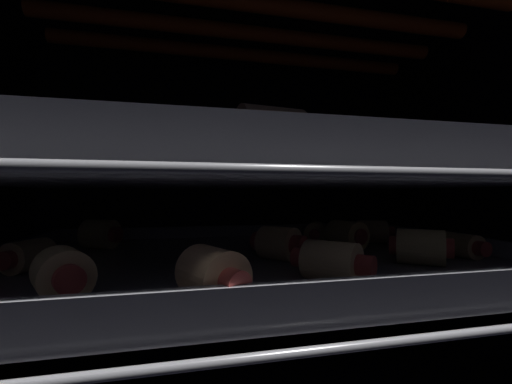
% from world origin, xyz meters
% --- Properties ---
extents(oven_wall_back, '(0.59, 0.01, 0.41)m').
position_xyz_m(oven_wall_back, '(0.00, 0.22, 0.20)').
color(oven_wall_back, black).
rests_on(oven_wall_back, ground_plane).
extents(oven_wall_right, '(0.01, 0.42, 0.41)m').
position_xyz_m(oven_wall_right, '(0.29, 0.00, 0.20)').
color(oven_wall_right, black).
rests_on(oven_wall_right, ground_plane).
extents(heating_element, '(0.45, 0.19, 0.02)m').
position_xyz_m(heating_element, '(0.00, 0.00, 0.38)').
color(heating_element, '#F25919').
extents(oven_rack_lower, '(0.53, 0.41, 0.01)m').
position_xyz_m(oven_rack_lower, '(0.00, -0.00, 0.12)').
color(oven_rack_lower, slate).
extents(baking_tray_lower, '(0.48, 0.34, 0.03)m').
position_xyz_m(baking_tray_lower, '(0.00, 0.00, 0.13)').
color(baking_tray_lower, gray).
rests_on(baking_tray_lower, oven_rack_lower).
extents(pig_in_blanket_lower_0, '(0.05, 0.05, 0.03)m').
position_xyz_m(pig_in_blanket_lower_0, '(0.13, -0.08, 0.15)').
color(pig_in_blanket_lower_0, '#E1C87F').
rests_on(pig_in_blanket_lower_0, baking_tray_lower).
extents(pig_in_blanket_lower_1, '(0.04, 0.06, 0.03)m').
position_xyz_m(pig_in_blanket_lower_1, '(0.11, 0.02, 0.15)').
color(pig_in_blanket_lower_1, '#DBB770').
rests_on(pig_in_blanket_lower_1, baking_tray_lower).
extents(pig_in_blanket_lower_2, '(0.04, 0.05, 0.03)m').
position_xyz_m(pig_in_blanket_lower_2, '(-0.20, -0.02, 0.14)').
color(pig_in_blanket_lower_2, '#D8B579').
rests_on(pig_in_blanket_lower_2, baking_tray_lower).
extents(pig_in_blanket_lower_3, '(0.04, 0.06, 0.03)m').
position_xyz_m(pig_in_blanket_lower_3, '(-0.06, -0.14, 0.15)').
color(pig_in_blanket_lower_3, '#ECB881').
rests_on(pig_in_blanket_lower_3, baking_tray_lower).
extents(pig_in_blanket_lower_4, '(0.06, 0.04, 0.03)m').
position_xyz_m(pig_in_blanket_lower_4, '(0.17, 0.06, 0.15)').
color(pig_in_blanket_lower_4, '#DCB77E').
rests_on(pig_in_blanket_lower_4, baking_tray_lower).
extents(pig_in_blanket_lower_5, '(0.05, 0.06, 0.03)m').
position_xyz_m(pig_in_blanket_lower_5, '(0.01, -0.03, 0.15)').
color(pig_in_blanket_lower_5, '#E1B87F').
rests_on(pig_in_blanket_lower_5, baking_tray_lower).
extents(pig_in_blanket_lower_6, '(0.02, 0.06, 0.02)m').
position_xyz_m(pig_in_blanket_lower_6, '(0.20, -0.06, 0.14)').
color(pig_in_blanket_lower_6, '#DFBA76').
rests_on(pig_in_blanket_lower_6, baking_tray_lower).
extents(pig_in_blanket_lower_7, '(0.05, 0.06, 0.03)m').
position_xyz_m(pig_in_blanket_lower_7, '(0.03, -0.11, 0.15)').
color(pig_in_blanket_lower_7, '#E8C485').
rests_on(pig_in_blanket_lower_7, baking_tray_lower).
extents(pig_in_blanket_lower_8, '(0.03, 0.05, 0.02)m').
position_xyz_m(pig_in_blanket_lower_8, '(0.17, -0.02, 0.14)').
color(pig_in_blanket_lower_8, '#E6AF7C').
rests_on(pig_in_blanket_lower_8, baking_tray_lower).
extents(pig_in_blanket_lower_9, '(0.04, 0.05, 0.03)m').
position_xyz_m(pig_in_blanket_lower_9, '(0.09, 0.07, 0.15)').
color(pig_in_blanket_lower_9, '#E1C279').
rests_on(pig_in_blanket_lower_9, baking_tray_lower).
extents(pig_in_blanket_lower_10, '(0.04, 0.05, 0.03)m').
position_xyz_m(pig_in_blanket_lower_10, '(-0.15, -0.11, 0.15)').
color(pig_in_blanket_lower_10, '#E0BF83').
rests_on(pig_in_blanket_lower_10, baking_tray_lower).
extents(pig_in_blanket_lower_11, '(0.05, 0.05, 0.03)m').
position_xyz_m(pig_in_blanket_lower_11, '(-0.17, 0.09, 0.15)').
color(pig_in_blanket_lower_11, '#DEBD7B').
rests_on(pig_in_blanket_lower_11, baking_tray_lower).
extents(oven_rack_upper, '(0.53, 0.41, 0.01)m').
position_xyz_m(oven_rack_upper, '(0.00, -0.00, 0.21)').
color(oven_rack_upper, slate).
extents(baking_tray_upper, '(0.48, 0.34, 0.03)m').
position_xyz_m(baking_tray_upper, '(0.00, 0.00, 0.22)').
color(baking_tray_upper, silver).
rests_on(baking_tray_upper, oven_rack_upper).
extents(pig_in_blanket_upper_0, '(0.06, 0.04, 0.03)m').
position_xyz_m(pig_in_blanket_upper_0, '(0.15, -0.09, 0.24)').
color(pig_in_blanket_upper_0, '#D8B47D').
rests_on(pig_in_blanket_upper_0, baking_tray_upper).
extents(pig_in_blanket_upper_1, '(0.06, 0.04, 0.03)m').
position_xyz_m(pig_in_blanket_upper_1, '(-0.12, -0.07, 0.24)').
color(pig_in_blanket_upper_1, '#D6C96E').
rests_on(pig_in_blanket_upper_1, baking_tray_upper).
extents(pig_in_blanket_upper_2, '(0.04, 0.05, 0.03)m').
position_xyz_m(pig_in_blanket_upper_2, '(0.21, -0.10, 0.23)').
color(pig_in_blanket_upper_2, '#E8B184').
rests_on(pig_in_blanket_upper_2, baking_tray_upper).
extents(pig_in_blanket_upper_3, '(0.06, 0.04, 0.03)m').
position_xyz_m(pig_in_blanket_upper_3, '(-0.05, 0.09, 0.23)').
color(pig_in_blanket_upper_3, '#D5C774').
rests_on(pig_in_blanket_upper_3, baking_tray_upper).
extents(pig_in_blanket_upper_4, '(0.07, 0.04, 0.03)m').
position_xyz_m(pig_in_blanket_upper_4, '(-0.02, -0.13, 0.24)').
color(pig_in_blanket_upper_4, '#D8B17E').
rests_on(pig_in_blanket_upper_4, baking_tray_upper).
extents(pig_in_blanket_upper_5, '(0.06, 0.03, 0.03)m').
position_xyz_m(pig_in_blanket_upper_5, '(-0.04, 0.01, 0.24)').
color(pig_in_blanket_upper_5, '#E4C07E').
rests_on(pig_in_blanket_upper_5, baking_tray_upper).
extents(pig_in_blanket_upper_6, '(0.06, 0.03, 0.03)m').
position_xyz_m(pig_in_blanket_upper_6, '(0.14, -0.04, 0.23)').
color(pig_in_blanket_upper_6, '#D8B987').
rests_on(pig_in_blanket_upper_6, baking_tray_upper).
extents(pig_in_blanket_upper_7, '(0.04, 0.06, 0.03)m').
position_xyz_m(pig_in_blanket_upper_7, '(0.17, 0.07, 0.23)').
color(pig_in_blanket_upper_7, '#DCB581').
rests_on(pig_in_blanket_upper_7, baking_tray_upper).
extents(pig_in_blanket_upper_8, '(0.04, 0.06, 0.02)m').
position_xyz_m(pig_in_blanket_upper_8, '(-0.10, 0.11, 0.23)').
color(pig_in_blanket_upper_8, '#DEC477').
rests_on(pig_in_blanket_upper_8, baking_tray_upper).
extents(pig_in_blanket_upper_9, '(0.05, 0.03, 0.03)m').
position_xyz_m(pig_in_blanket_upper_9, '(0.01, 0.01, 0.23)').
color(pig_in_blanket_upper_9, '#EABE74').
rests_on(pig_in_blanket_upper_9, baking_tray_upper).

